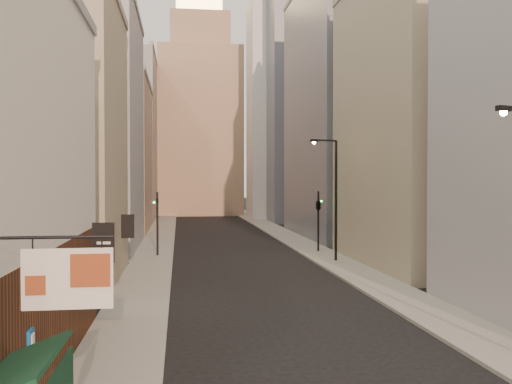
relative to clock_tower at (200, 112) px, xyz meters
name	(u,v)px	position (x,y,z in m)	size (l,w,h in m)	color
sidewalk_left	(161,234)	(-5.50, -37.00, -17.56)	(3.00, 140.00, 0.15)	gray
sidewalk_right	(279,232)	(7.50, -37.00, -17.56)	(3.00, 140.00, 0.15)	gray
left_bldg_beige	(46,143)	(-11.00, -66.00, -9.63)	(8.00, 12.00, 16.00)	gray
left_bldg_grey	(90,132)	(-11.00, -50.00, -7.63)	(8.00, 16.00, 20.00)	#9F9FA5
left_bldg_tan	(114,158)	(-11.00, -32.00, -9.13)	(8.00, 18.00, 17.00)	#A37F63
left_bldg_wingrid	(129,139)	(-11.00, -12.00, -5.63)	(8.00, 20.00, 24.00)	gray
right_bldg_beige	(420,121)	(13.00, -62.00, -7.63)	(8.00, 16.00, 20.00)	gray
right_bldg_wingrid	(340,112)	(13.00, -42.00, -4.63)	(8.00, 20.00, 26.00)	gray
highrise	(327,51)	(19.00, -14.00, 8.02)	(21.00, 23.00, 51.20)	gray
clock_tower	(200,112)	(0.00, 0.00, 0.00)	(14.00, 14.00, 44.90)	#A37F63
white_tower	(275,96)	(11.00, -14.00, 0.97)	(8.00, 8.00, 41.50)	silver
streetlamp_mid	(333,193)	(7.39, -60.04, -12.62)	(2.18, 1.03, 8.77)	black
traffic_light_left	(157,211)	(-5.18, -55.42, -14.09)	(0.58, 0.50, 5.00)	black
traffic_light_right	(318,205)	(7.65, -54.56, -13.71)	(0.66, 0.66, 5.00)	black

